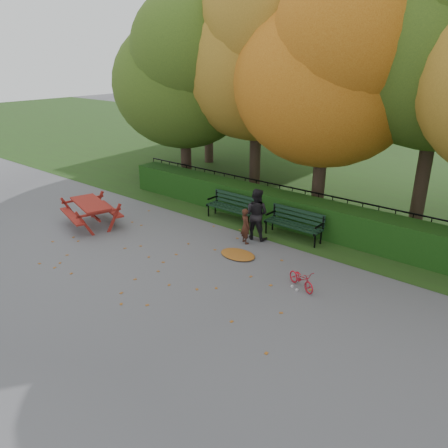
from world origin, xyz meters
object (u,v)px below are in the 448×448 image
Objects in this scene: tree_a at (185,74)px; bench_right at (295,222)px; child at (245,226)px; picnic_table at (91,208)px; bicycle at (301,279)px; tree_b at (262,49)px; tree_f at (210,43)px; adult at (256,214)px; bench_left at (233,205)px; tree_c at (334,68)px.

bench_right is (6.29, -1.88, -4.00)m from tree_a.
tree_a is 7.39m from child.
picnic_table reaches higher than bicycle.
tree_b is at bearing 66.72° from bicycle.
tree_b is 3.98× the size of picnic_table.
bench_right is (8.23, -5.54, -5.17)m from tree_f.
adult is at bearing -69.63° from child.
tree_b reaches higher than bench_left.
picnic_table is (0.70, -5.22, -3.90)m from tree_a.
bench_left is at bearing -133.36° from tree_c.
tree_a is 5.89m from bench_left.
tree_a is 4.16× the size of bench_left.
tree_f is 10.56m from picnic_table.
tree_b is 5.87m from bench_left.
bench_left is (3.89, -1.88, -4.00)m from tree_a.
tree_c is at bearing -113.27° from adult.
child is at bearing -58.65° from tree_b.
adult is (0.04, 0.47, 0.25)m from child.
tree_c is 0.87× the size of tree_f.
tree_f reaches higher than bench_right.
tree_f reaches higher than tree_c.
tree_f is (-4.69, 2.49, 0.29)m from tree_b.
bench_right is at bearing 0.00° from bench_left.
child is (2.63, -4.31, -4.87)m from tree_b.
adult is (7.35, -6.34, -4.91)m from tree_f.
tree_f reaches higher than tree_b.
child is at bearing -125.79° from bench_right.
picnic_table is (-5.59, -3.35, 0.10)m from bench_right.
picnic_table is at bearing -133.53° from tree_c.
adult is at bearing -55.28° from tree_b.
tree_c reaches higher than child.
bench_left is at bearing -25.76° from tree_a.
bicycle is at bearing -28.88° from tree_a.
tree_b is 9.59× the size of bicycle.
tree_b is 1.10× the size of tree_c.
bench_right reaches higher than picnic_table.
child is at bearing -30.35° from tree_a.
child reaches higher than bicycle.
tree_b reaches higher than bicycle.
tree_b is 6.57m from adult.
picnic_table is (-5.32, -5.61, -4.20)m from tree_c.
tree_b is at bearing -33.82° from child.
tree_b is 3.42m from tree_c.
tree_f is 5.84× the size of adult.
tree_c is 4.44× the size of bench_right.
adult reaches higher than child.
adult is (-0.61, -3.06, -4.04)m from tree_c.
bicycle is (4.13, -2.55, -0.28)m from bench_left.
tree_b is at bearing 166.55° from tree_c.
bench_right is at bearing -33.92° from tree_f.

